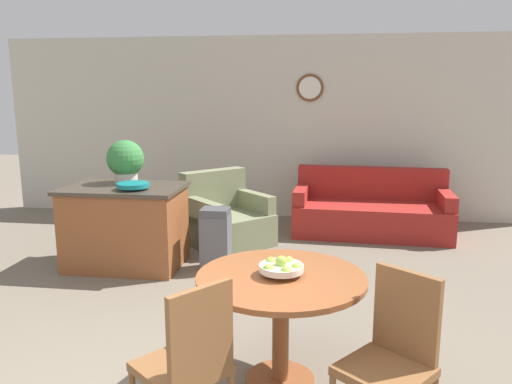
{
  "coord_description": "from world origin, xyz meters",
  "views": [
    {
      "loc": [
        0.92,
        -2.13,
        1.88
      ],
      "look_at": [
        0.3,
        2.48,
        0.95
      ],
      "focal_mm": 35.0,
      "sensor_mm": 36.0,
      "label": 1
    }
  ],
  "objects_px": {
    "kitchen_island": "(126,226)",
    "couch": "(371,212)",
    "potted_plant": "(125,160)",
    "trash_bin": "(216,239)",
    "armchair": "(226,220)",
    "dining_chair_near_right": "(393,352)",
    "teal_bowl": "(133,185)",
    "fruit_bowl": "(282,267)",
    "dining_chair_near_left": "(189,359)",
    "dining_table": "(281,301)"
  },
  "relations": [
    {
      "from": "kitchen_island",
      "to": "potted_plant",
      "type": "bearing_deg",
      "value": 103.31
    },
    {
      "from": "dining_chair_near_left",
      "to": "fruit_bowl",
      "type": "xyz_separation_m",
      "value": [
        0.43,
        0.64,
        0.29
      ]
    },
    {
      "from": "couch",
      "to": "teal_bowl",
      "type": "bearing_deg",
      "value": -141.32
    },
    {
      "from": "dining_table",
      "to": "trash_bin",
      "type": "bearing_deg",
      "value": 112.92
    },
    {
      "from": "teal_bowl",
      "to": "couch",
      "type": "height_order",
      "value": "teal_bowl"
    },
    {
      "from": "trash_bin",
      "to": "couch",
      "type": "relative_size",
      "value": 0.32
    },
    {
      "from": "dining_table",
      "to": "potted_plant",
      "type": "bearing_deg",
      "value": 130.43
    },
    {
      "from": "dining_chair_near_left",
      "to": "couch",
      "type": "bearing_deg",
      "value": 22.52
    },
    {
      "from": "teal_bowl",
      "to": "fruit_bowl",
      "type": "bearing_deg",
      "value": -48.0
    },
    {
      "from": "dining_table",
      "to": "couch",
      "type": "bearing_deg",
      "value": 76.46
    },
    {
      "from": "dining_chair_near_right",
      "to": "trash_bin",
      "type": "distance_m",
      "value": 2.93
    },
    {
      "from": "dining_chair_near_left",
      "to": "fruit_bowl",
      "type": "bearing_deg",
      "value": 5.61
    },
    {
      "from": "potted_plant",
      "to": "armchair",
      "type": "distance_m",
      "value": 1.49
    },
    {
      "from": "dining_table",
      "to": "kitchen_island",
      "type": "distance_m",
      "value": 2.78
    },
    {
      "from": "dining_chair_near_left",
      "to": "fruit_bowl",
      "type": "distance_m",
      "value": 0.83
    },
    {
      "from": "fruit_bowl",
      "to": "trash_bin",
      "type": "bearing_deg",
      "value": 112.95
    },
    {
      "from": "teal_bowl",
      "to": "couch",
      "type": "relative_size",
      "value": 0.16
    },
    {
      "from": "dining_table",
      "to": "kitchen_island",
      "type": "bearing_deg",
      "value": 132.36
    },
    {
      "from": "dining_table",
      "to": "potted_plant",
      "type": "height_order",
      "value": "potted_plant"
    },
    {
      "from": "dining_table",
      "to": "potted_plant",
      "type": "relative_size",
      "value": 2.26
    },
    {
      "from": "teal_bowl",
      "to": "dining_table",
      "type": "bearing_deg",
      "value": -48.02
    },
    {
      "from": "dining_table",
      "to": "teal_bowl",
      "type": "height_order",
      "value": "teal_bowl"
    },
    {
      "from": "dining_chair_near_left",
      "to": "couch",
      "type": "distance_m",
      "value": 4.6
    },
    {
      "from": "dining_chair_near_left",
      "to": "trash_bin",
      "type": "height_order",
      "value": "dining_chair_near_left"
    },
    {
      "from": "couch",
      "to": "armchair",
      "type": "distance_m",
      "value": 2.0
    },
    {
      "from": "potted_plant",
      "to": "couch",
      "type": "xyz_separation_m",
      "value": [
        2.82,
        1.5,
        -0.85
      ]
    },
    {
      "from": "teal_bowl",
      "to": "armchair",
      "type": "height_order",
      "value": "teal_bowl"
    },
    {
      "from": "fruit_bowl",
      "to": "teal_bowl",
      "type": "bearing_deg",
      "value": 132.0
    },
    {
      "from": "dining_chair_near_right",
      "to": "teal_bowl",
      "type": "bearing_deg",
      "value": -5.3
    },
    {
      "from": "dining_chair_near_right",
      "to": "trash_bin",
      "type": "height_order",
      "value": "dining_chair_near_right"
    },
    {
      "from": "teal_bowl",
      "to": "couch",
      "type": "distance_m",
      "value": 3.27
    },
    {
      "from": "kitchen_island",
      "to": "armchair",
      "type": "xyz_separation_m",
      "value": [
        0.93,
        0.94,
        -0.15
      ]
    },
    {
      "from": "dining_table",
      "to": "armchair",
      "type": "relative_size",
      "value": 0.86
    },
    {
      "from": "dining_chair_near_left",
      "to": "kitchen_island",
      "type": "height_order",
      "value": "dining_chair_near_left"
    },
    {
      "from": "fruit_bowl",
      "to": "couch",
      "type": "distance_m",
      "value": 3.89
    },
    {
      "from": "dining_chair_near_right",
      "to": "armchair",
      "type": "relative_size",
      "value": 0.75
    },
    {
      "from": "dining_table",
      "to": "armchair",
      "type": "bearing_deg",
      "value": 107.54
    },
    {
      "from": "trash_bin",
      "to": "dining_chair_near_right",
      "type": "bearing_deg",
      "value": -58.69
    },
    {
      "from": "kitchen_island",
      "to": "potted_plant",
      "type": "height_order",
      "value": "potted_plant"
    },
    {
      "from": "kitchen_island",
      "to": "dining_chair_near_left",
      "type": "bearing_deg",
      "value": -61.82
    },
    {
      "from": "trash_bin",
      "to": "dining_chair_near_left",
      "type": "bearing_deg",
      "value": -80.63
    },
    {
      "from": "potted_plant",
      "to": "armchair",
      "type": "bearing_deg",
      "value": 37.45
    },
    {
      "from": "dining_chair_near_left",
      "to": "potted_plant",
      "type": "xyz_separation_m",
      "value": [
        -1.49,
        2.9,
        0.63
      ]
    },
    {
      "from": "fruit_bowl",
      "to": "potted_plant",
      "type": "bearing_deg",
      "value": 130.45
    },
    {
      "from": "kitchen_island",
      "to": "couch",
      "type": "distance_m",
      "value": 3.26
    },
    {
      "from": "dining_chair_near_right",
      "to": "fruit_bowl",
      "type": "height_order",
      "value": "dining_chair_near_right"
    },
    {
      "from": "potted_plant",
      "to": "trash_bin",
      "type": "height_order",
      "value": "potted_plant"
    },
    {
      "from": "dining_chair_near_left",
      "to": "trash_bin",
      "type": "relative_size",
      "value": 1.39
    },
    {
      "from": "dining_chair_near_left",
      "to": "armchair",
      "type": "xyz_separation_m",
      "value": [
        -0.52,
        3.64,
        -0.21
      ]
    },
    {
      "from": "dining_chair_near_left",
      "to": "teal_bowl",
      "type": "bearing_deg",
      "value": 66.04
    }
  ]
}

